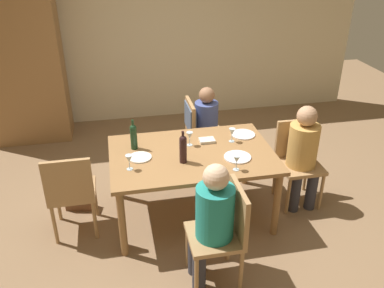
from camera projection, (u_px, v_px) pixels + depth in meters
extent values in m
plane|color=#846647|center=(192.00, 214.00, 4.43)|extent=(10.00, 10.00, 0.00)
cube|color=beige|center=(156.00, 32.00, 6.18)|extent=(6.40, 0.12, 2.70)
cube|color=olive|center=(22.00, 68.00, 5.59)|extent=(1.10, 0.56, 2.10)
cube|color=olive|center=(192.00, 155.00, 4.09)|extent=(1.63, 1.09, 0.04)
cylinder|color=olive|center=(122.00, 224.00, 3.72)|extent=(0.07, 0.07, 0.72)
cylinder|color=olive|center=(277.00, 204.00, 3.98)|extent=(0.07, 0.07, 0.72)
cylinder|color=olive|center=(118.00, 170.00, 4.54)|extent=(0.07, 0.07, 0.72)
cylinder|color=olive|center=(246.00, 157.00, 4.81)|extent=(0.07, 0.07, 0.72)
cylinder|color=#A87F51|center=(321.00, 192.00, 4.41)|extent=(0.04, 0.04, 0.44)
cylinder|color=#A87F51|center=(288.00, 196.00, 4.34)|extent=(0.04, 0.04, 0.44)
cylinder|color=#A87F51|center=(306.00, 174.00, 4.74)|extent=(0.04, 0.04, 0.44)
cylinder|color=#A87F51|center=(275.00, 177.00, 4.67)|extent=(0.04, 0.04, 0.44)
cube|color=#A87F51|center=(300.00, 166.00, 4.43)|extent=(0.44, 0.44, 0.04)
cube|color=#A87F51|center=(295.00, 138.00, 4.49)|extent=(0.44, 0.04, 0.44)
cylinder|color=#A87F51|center=(197.00, 278.00, 3.33)|extent=(0.04, 0.04, 0.44)
cylinder|color=#A87F51|center=(188.00, 246.00, 3.66)|extent=(0.04, 0.04, 0.44)
cylinder|color=#A87F51|center=(241.00, 271.00, 3.39)|extent=(0.04, 0.04, 0.44)
cylinder|color=#A87F51|center=(228.00, 241.00, 3.72)|extent=(0.04, 0.04, 0.44)
cube|color=#A87F51|center=(214.00, 237.00, 3.41)|extent=(0.44, 0.44, 0.04)
cube|color=#A87F51|center=(239.00, 211.00, 3.34)|extent=(0.04, 0.44, 0.44)
cylinder|color=#A87F51|center=(216.00, 144.00, 5.39)|extent=(0.04, 0.04, 0.44)
cylinder|color=#A87F51|center=(224.00, 158.00, 5.06)|extent=(0.04, 0.04, 0.44)
cylinder|color=#A87F51|center=(188.00, 147.00, 5.33)|extent=(0.04, 0.04, 0.44)
cylinder|color=#A87F51|center=(194.00, 161.00, 5.00)|extent=(0.04, 0.04, 0.44)
cube|color=#A87F51|center=(206.00, 135.00, 5.08)|extent=(0.44, 0.44, 0.04)
cube|color=#A87F51|center=(190.00, 119.00, 4.93)|extent=(0.04, 0.44, 0.44)
cube|color=#4C5B75|center=(190.00, 117.00, 4.92)|extent=(0.07, 0.40, 0.31)
cylinder|color=#A87F51|center=(58.00, 202.00, 4.25)|extent=(0.04, 0.04, 0.44)
cylinder|color=#A87F51|center=(95.00, 198.00, 4.31)|extent=(0.04, 0.04, 0.44)
cylinder|color=#A87F51|center=(55.00, 225.00, 3.92)|extent=(0.04, 0.04, 0.44)
cylinder|color=#A87F51|center=(95.00, 220.00, 3.99)|extent=(0.04, 0.04, 0.44)
cube|color=#A87F51|center=(73.00, 191.00, 4.00)|extent=(0.44, 0.44, 0.04)
cube|color=#A87F51|center=(68.00, 182.00, 3.72)|extent=(0.44, 0.04, 0.44)
cylinder|color=#33333D|center=(311.00, 190.00, 4.42)|extent=(0.12, 0.12, 0.46)
cylinder|color=#33333D|center=(295.00, 192.00, 4.39)|extent=(0.12, 0.12, 0.46)
cylinder|color=tan|center=(303.00, 146.00, 4.31)|extent=(0.32, 0.32, 0.49)
sphere|color=tan|center=(307.00, 116.00, 4.15)|extent=(0.21, 0.21, 0.21)
cylinder|color=#33333D|center=(199.00, 268.00, 3.41)|extent=(0.12, 0.12, 0.46)
cylinder|color=#33333D|center=(194.00, 252.00, 3.58)|extent=(0.12, 0.12, 0.46)
cylinder|color=teal|center=(215.00, 213.00, 3.30)|extent=(0.32, 0.32, 0.48)
sphere|color=beige|center=(216.00, 177.00, 3.14)|extent=(0.21, 0.21, 0.21)
cylinder|color=#33333D|center=(214.00, 147.00, 5.29)|extent=(0.10, 0.10, 0.46)
cylinder|color=#33333D|center=(218.00, 154.00, 5.14)|extent=(0.10, 0.10, 0.46)
cylinder|color=#475699|center=(206.00, 119.00, 4.98)|extent=(0.29, 0.29, 0.44)
sphere|color=#996B4C|center=(207.00, 95.00, 4.83)|extent=(0.19, 0.19, 0.19)
cylinder|color=#19381E|center=(134.00, 139.00, 4.11)|extent=(0.07, 0.07, 0.22)
sphere|color=#19381E|center=(133.00, 128.00, 4.05)|extent=(0.07, 0.07, 0.07)
cylinder|color=#19381E|center=(133.00, 124.00, 4.03)|extent=(0.03, 0.03, 0.08)
cylinder|color=black|center=(183.00, 151.00, 3.86)|extent=(0.07, 0.07, 0.23)
sphere|color=black|center=(183.00, 139.00, 3.80)|extent=(0.07, 0.07, 0.07)
cylinder|color=black|center=(183.00, 135.00, 3.78)|extent=(0.03, 0.03, 0.07)
cylinder|color=silver|center=(236.00, 170.00, 3.79)|extent=(0.06, 0.06, 0.00)
cylinder|color=silver|center=(236.00, 166.00, 3.77)|extent=(0.01, 0.01, 0.07)
cone|color=silver|center=(237.00, 159.00, 3.74)|extent=(0.07, 0.07, 0.07)
cylinder|color=silver|center=(130.00, 169.00, 3.80)|extent=(0.06, 0.06, 0.00)
cylinder|color=silver|center=(130.00, 166.00, 3.78)|extent=(0.01, 0.01, 0.07)
cone|color=silver|center=(129.00, 159.00, 3.75)|extent=(0.07, 0.07, 0.07)
cylinder|color=silver|center=(190.00, 145.00, 4.22)|extent=(0.06, 0.06, 0.00)
cylinder|color=silver|center=(190.00, 142.00, 4.20)|extent=(0.01, 0.01, 0.07)
cone|color=silver|center=(190.00, 135.00, 4.17)|extent=(0.07, 0.07, 0.07)
cylinder|color=silver|center=(232.00, 141.00, 4.29)|extent=(0.06, 0.06, 0.00)
cylinder|color=silver|center=(232.00, 138.00, 4.28)|extent=(0.01, 0.01, 0.07)
cone|color=silver|center=(232.00, 132.00, 4.24)|extent=(0.07, 0.07, 0.07)
cylinder|color=white|center=(237.00, 157.00, 3.99)|extent=(0.27, 0.27, 0.01)
cylinder|color=white|center=(243.00, 134.00, 4.42)|extent=(0.26, 0.26, 0.01)
cylinder|color=white|center=(140.00, 157.00, 3.98)|extent=(0.23, 0.23, 0.01)
cube|color=beige|center=(207.00, 140.00, 4.28)|extent=(0.16, 0.12, 0.03)
cube|color=brown|center=(79.00, 200.00, 4.47)|extent=(0.30, 0.18, 0.22)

